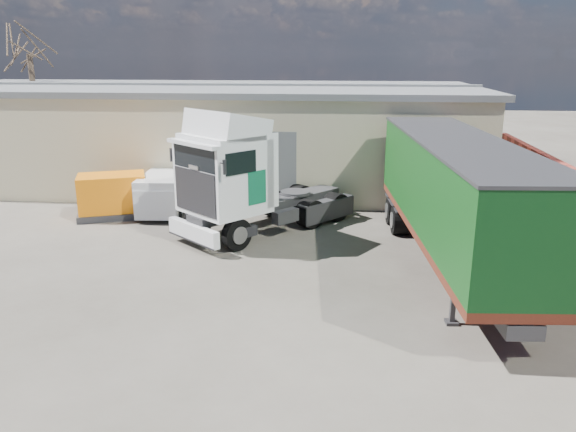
# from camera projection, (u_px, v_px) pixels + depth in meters

# --- Properties ---
(ground) EXTENTS (120.00, 120.00, 0.00)m
(ground) POSITION_uv_depth(u_px,v_px,m) (267.00, 297.00, 16.75)
(ground) COLOR #282621
(ground) RESTS_ON ground
(warehouse) EXTENTS (30.60, 12.60, 5.42)m
(warehouse) POSITION_uv_depth(u_px,v_px,m) (201.00, 133.00, 31.88)
(warehouse) COLOR beige
(warehouse) RESTS_ON ground
(bare_tree) EXTENTS (4.00, 4.00, 9.60)m
(bare_tree) POSITION_uv_depth(u_px,v_px,m) (27.00, 38.00, 35.42)
(bare_tree) COLOR #382B21
(bare_tree) RESTS_ON ground
(tractor_unit) EXTENTS (6.97, 7.46, 5.06)m
(tractor_unit) POSITION_uv_depth(u_px,v_px,m) (244.00, 183.00, 21.98)
(tractor_unit) COLOR black
(tractor_unit) RESTS_ON ground
(box_trailer) EXTENTS (3.81, 13.32, 4.37)m
(box_trailer) POSITION_uv_depth(u_px,v_px,m) (455.00, 191.00, 18.44)
(box_trailer) COLOR #2D2D30
(box_trailer) RESTS_ON ground
(panel_van) EXTENTS (2.14, 4.57, 1.82)m
(panel_van) POSITION_uv_depth(u_px,v_px,m) (166.00, 192.00, 25.50)
(panel_van) COLOR black
(panel_van) RESTS_ON ground
(orange_skip) EXTENTS (3.52, 2.87, 1.90)m
(orange_skip) POSITION_uv_depth(u_px,v_px,m) (113.00, 198.00, 24.87)
(orange_skip) COLOR #2D2D30
(orange_skip) RESTS_ON ground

